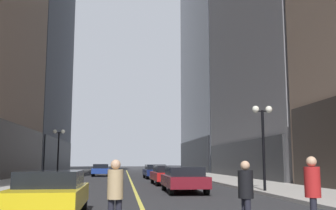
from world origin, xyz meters
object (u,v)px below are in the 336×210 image
Objects in this scene: car_maroon at (184,179)px; car_blue at (101,170)px; pedestrian_in_black_coat at (246,191)px; street_lamp_right_mid at (263,129)px; street_lamp_left_far at (59,143)px; pedestrian_in_tan_trench at (115,192)px; car_red at (167,174)px; pedestrian_in_red_jacket at (313,190)px; car_yellow at (50,192)px; fire_hydrant_right at (313,192)px; car_navy at (155,171)px.

car_blue is (-5.56, 24.37, -0.00)m from car_maroon.
street_lamp_right_mid reaches higher than pedestrian_in_black_coat.
pedestrian_in_tan_trench is at bearing -78.60° from street_lamp_left_far.
car_red is 2.79× the size of pedestrian_in_red_jacket.
car_maroon and car_blue have the same top height.
car_blue is 1.05× the size of street_lamp_right_mid.
car_yellow is 5.73m from pedestrian_in_black_coat.
car_red is at bearing 80.50° from pedestrian_in_tan_trench.
pedestrian_in_red_jacket is at bearing -30.39° from car_yellow.
car_blue is 2.86× the size of pedestrian_in_tan_trench.
pedestrian_in_black_coat is 8.29m from fire_hydrant_right.
street_lamp_right_mid is at bearing 75.03° from pedestrian_in_red_jacket.
car_maroon is at bearing 165.38° from street_lamp_right_mid.
street_lamp_right_mid is (7.23, 10.82, 2.31)m from pedestrian_in_tan_trench.
pedestrian_in_red_jacket is 7.99m from fire_hydrant_right.
car_yellow is 16.65m from car_red.
car_red is 19.00m from pedestrian_in_black_coat.
car_blue is at bearing 108.71° from fire_hydrant_right.
car_blue is 37.23m from pedestrian_in_red_jacket.
pedestrian_in_red_jacket is at bearing -18.69° from pedestrian_in_black_coat.
car_navy is at bearing 92.05° from pedestrian_in_red_jacket.
pedestrian_in_red_jacket is at bearing -70.75° from street_lamp_left_far.
pedestrian_in_red_jacket reaches higher than car_maroon.
car_yellow is 1.02× the size of street_lamp_right_mid.
car_blue is at bearing 102.84° from car_maroon.
car_navy is at bearing 9.70° from street_lamp_left_far.
street_lamp_left_far is (-9.79, 28.03, 2.27)m from pedestrian_in_red_jacket.
fire_hydrant_right is (9.99, -29.51, -0.32)m from car_blue.
street_lamp_left_far is at bearing 109.25° from pedestrian_in_red_jacket.
street_lamp_left_far is 21.10m from street_lamp_right_mid.
street_lamp_right_mid is 5.54× the size of fire_hydrant_right.
car_yellow is 33.07m from car_blue.
pedestrian_in_red_jacket is 29.78m from street_lamp_left_far.
car_blue is at bearing 90.62° from car_yellow.
car_maroon is 1.01× the size of car_blue.
car_blue is at bearing 127.26° from car_navy.
fire_hydrant_right is at bearing -71.29° from car_blue.
street_lamp_right_mid reaches higher than pedestrian_in_red_jacket.
car_navy is 8.96m from car_blue.
car_maroon is at bearing 88.00° from pedestrian_in_black_coat.
car_red is 9.48m from street_lamp_right_mid.
fire_hydrant_right is (13.30, -20.88, -2.86)m from street_lamp_left_far.
pedestrian_in_black_coat is at bearing -72.97° from street_lamp_left_far.
car_blue is 2.91× the size of pedestrian_in_black_coat.
street_lamp_left_far is (-8.73, -1.49, 2.53)m from car_navy.
car_blue is at bearing 69.04° from street_lamp_left_far.
car_blue is 36.29m from pedestrian_in_tan_trench.
car_navy is (5.07, 25.93, 0.00)m from car_yellow.
street_lamp_right_mid is (12.80, -16.77, 0.00)m from street_lamp_left_far.
pedestrian_in_red_jacket is at bearing -116.15° from fire_hydrant_right.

